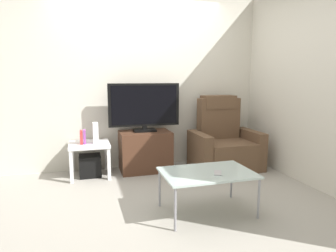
% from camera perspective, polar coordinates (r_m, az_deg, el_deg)
% --- Properties ---
extents(ground_plane, '(6.40, 6.40, 0.00)m').
position_cam_1_polar(ground_plane, '(3.67, -1.64, -12.26)').
color(ground_plane, '#9E998E').
extents(wall_back, '(6.40, 0.06, 2.60)m').
position_cam_1_polar(wall_back, '(4.52, -5.39, 8.62)').
color(wall_back, beige).
rests_on(wall_back, ground).
extents(wall_side, '(0.06, 4.48, 2.60)m').
position_cam_1_polar(wall_side, '(4.29, 23.60, 7.88)').
color(wall_side, beige).
rests_on(wall_side, ground).
extents(tv_stand, '(0.73, 0.49, 0.58)m').
position_cam_1_polar(tv_stand, '(4.35, -4.38, -4.82)').
color(tv_stand, '#4C2D1E').
rests_on(tv_stand, ground).
extents(television, '(1.03, 0.20, 0.69)m').
position_cam_1_polar(television, '(4.26, -4.54, 3.82)').
color(television, black).
rests_on(television, tv_stand).
extents(recliner_armchair, '(0.98, 0.78, 1.08)m').
position_cam_1_polar(recliner_armchair, '(4.54, 10.68, -3.30)').
color(recliner_armchair, brown).
rests_on(recliner_armchair, ground).
extents(side_table, '(0.54, 0.54, 0.46)m').
position_cam_1_polar(side_table, '(4.21, -14.92, -4.19)').
color(side_table, white).
rests_on(side_table, ground).
extents(subwoofer_box, '(0.29, 0.29, 0.29)m').
position_cam_1_polar(subwoofer_box, '(4.27, -14.78, -7.38)').
color(subwoofer_box, black).
rests_on(subwoofer_box, ground).
extents(book_leftmost, '(0.04, 0.12, 0.19)m').
position_cam_1_polar(book_leftmost, '(4.15, -16.38, -2.08)').
color(book_leftmost, red).
rests_on(book_leftmost, side_table).
extents(book_middle, '(0.03, 0.11, 0.19)m').
position_cam_1_polar(book_middle, '(4.15, -15.80, -2.02)').
color(book_middle, purple).
rests_on(book_middle, side_table).
extents(game_console, '(0.07, 0.20, 0.27)m').
position_cam_1_polar(game_console, '(4.18, -13.80, -1.29)').
color(game_console, white).
rests_on(game_console, side_table).
extents(coffee_table, '(0.90, 0.60, 0.42)m').
position_cam_1_polar(coffee_table, '(3.00, 7.58, -9.22)').
color(coffee_table, '#B2C6C1').
rests_on(coffee_table, ground).
extents(cell_phone, '(0.13, 0.17, 0.01)m').
position_cam_1_polar(cell_phone, '(2.96, 9.59, -8.89)').
color(cell_phone, '#B7B7BC').
rests_on(cell_phone, coffee_table).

